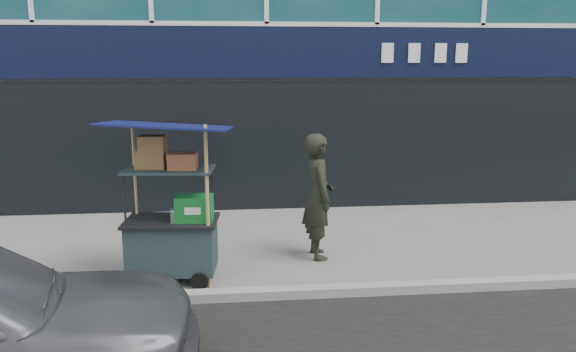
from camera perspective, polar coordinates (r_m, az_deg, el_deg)
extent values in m
plane|color=slate|center=(7.01, 0.12, -11.58)|extent=(80.00, 80.00, 0.00)
cube|color=gray|center=(6.80, 0.30, -11.77)|extent=(80.00, 0.18, 0.12)
cube|color=black|center=(10.29, -2.16, 12.41)|extent=(15.68, 0.06, 0.90)
cube|color=black|center=(10.44, -2.10, 3.03)|extent=(15.68, 0.04, 2.40)
cube|color=#1C2E30|center=(7.33, -11.66, -6.99)|extent=(1.13, 0.72, 0.63)
cylinder|color=black|center=(7.22, -15.04, -10.34)|extent=(0.22, 0.06, 0.22)
cylinder|color=black|center=(7.08, -8.98, -10.53)|extent=(0.22, 0.06, 0.22)
cube|color=black|center=(7.23, -11.77, -4.48)|extent=(1.21, 0.80, 0.04)
cylinder|color=black|center=(7.01, -16.27, -2.51)|extent=(0.03, 0.03, 0.68)
cylinder|color=black|center=(6.81, -8.19, -2.56)|extent=(0.03, 0.03, 0.68)
cylinder|color=black|center=(7.52, -15.20, -1.51)|extent=(0.03, 0.03, 0.68)
cylinder|color=black|center=(7.33, -7.67, -1.52)|extent=(0.03, 0.03, 0.68)
cube|color=#1C2E30|center=(7.08, -11.99, 0.65)|extent=(1.13, 0.72, 0.03)
cylinder|color=#9C7B46|center=(6.83, -8.17, -3.29)|extent=(0.05, 0.05, 2.03)
cylinder|color=#9C7B46|center=(7.55, -15.15, -2.51)|extent=(0.04, 0.04, 1.94)
cube|color=#0C0C47|center=(7.00, -12.17, 5.00)|extent=(1.62, 1.21, 0.18)
cube|color=#0E5A17|center=(7.09, -9.48, -3.24)|extent=(0.48, 0.35, 0.32)
cylinder|color=silver|center=(7.02, -11.64, -4.04)|extent=(0.06, 0.06, 0.18)
cylinder|color=#182AB4|center=(7.00, -11.67, -3.26)|extent=(0.03, 0.03, 0.02)
cube|color=brown|center=(7.15, -13.74, 1.70)|extent=(0.38, 0.30, 0.23)
cube|color=#9C6644|center=(6.98, -10.64, 1.49)|extent=(0.36, 0.28, 0.20)
cube|color=brown|center=(7.09, -13.63, 3.29)|extent=(0.33, 0.26, 0.18)
imported|color=black|center=(7.91, 3.08, -2.06)|extent=(0.48, 0.68, 1.78)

